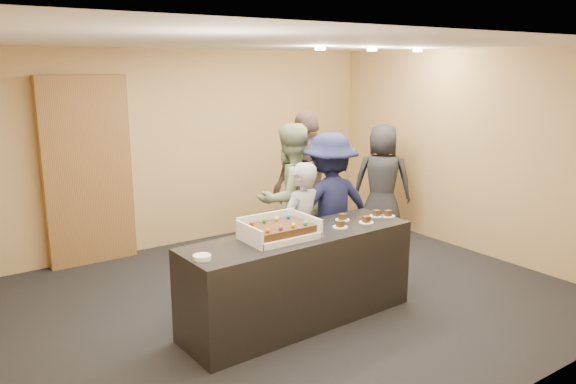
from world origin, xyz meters
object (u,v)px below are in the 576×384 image
(storage_cabinet, at_px, (88,171))
(person_server_grey, at_px, (301,232))
(cake_box, at_px, (278,233))
(plate_stack, at_px, (202,257))
(person_sage_man, at_px, (290,199))
(sheet_cake, at_px, (279,228))
(person_dark_suit, at_px, (382,182))
(person_brown_extra, at_px, (308,185))
(serving_counter, at_px, (299,278))
(person_navy_man, at_px, (330,208))

(storage_cabinet, xyz_separation_m, person_server_grey, (1.51, -2.47, -0.43))
(cake_box, relative_size, person_server_grey, 0.45)
(plate_stack, xyz_separation_m, person_sage_man, (1.83, 1.32, -0.01))
(sheet_cake, distance_m, person_dark_suit, 3.18)
(storage_cabinet, height_order, person_brown_extra, storage_cabinet)
(serving_counter, bearing_deg, plate_stack, -176.28)
(plate_stack, distance_m, person_navy_man, 2.20)
(person_brown_extra, bearing_deg, person_dark_suit, 173.80)
(storage_cabinet, bearing_deg, plate_stack, -88.63)
(person_sage_man, height_order, person_navy_man, person_sage_man)
(person_server_grey, bearing_deg, cake_box, 21.98)
(storage_cabinet, bearing_deg, person_brown_extra, -30.57)
(storage_cabinet, bearing_deg, person_sage_man, -41.90)
(person_server_grey, bearing_deg, storage_cabinet, -73.02)
(person_sage_man, bearing_deg, storage_cabinet, -44.96)
(person_sage_man, bearing_deg, person_dark_suit, -174.03)
(sheet_cake, xyz_separation_m, person_navy_man, (1.18, 0.71, -0.13))
(storage_cabinet, xyz_separation_m, person_navy_man, (2.11, -2.21, -0.32))
(storage_cabinet, bearing_deg, cake_box, -72.14)
(sheet_cake, xyz_separation_m, person_sage_man, (0.97, 1.21, -0.09))
(person_brown_extra, relative_size, person_dark_suit, 1.14)
(person_navy_man, bearing_deg, person_dark_suit, -143.49)
(serving_counter, bearing_deg, storage_cabinet, 109.76)
(cake_box, relative_size, sheet_cake, 1.17)
(storage_cabinet, bearing_deg, person_server_grey, -58.56)
(person_brown_extra, bearing_deg, storage_cabinet, -36.75)
(plate_stack, height_order, person_brown_extra, person_brown_extra)
(plate_stack, height_order, person_sage_man, person_sage_man)
(person_sage_man, relative_size, person_brown_extra, 0.95)
(person_navy_man, bearing_deg, serving_counter, 47.02)
(plate_stack, height_order, person_navy_man, person_navy_man)
(storage_cabinet, bearing_deg, sheet_cake, -72.29)
(person_server_grey, relative_size, person_navy_man, 0.86)
(storage_cabinet, bearing_deg, person_navy_man, -46.23)
(sheet_cake, distance_m, plate_stack, 0.87)
(plate_stack, distance_m, person_server_grey, 1.55)
(storage_cabinet, distance_m, person_brown_extra, 2.78)
(sheet_cake, bearing_deg, person_brown_extra, 45.86)
(storage_cabinet, distance_m, person_navy_man, 3.07)
(person_brown_extra, distance_m, person_dark_suit, 1.34)
(cake_box, xyz_separation_m, person_brown_extra, (1.46, 1.48, 0.02))
(serving_counter, height_order, person_sage_man, person_sage_man)
(sheet_cake, height_order, person_sage_man, person_sage_man)
(person_sage_man, bearing_deg, serving_counter, 55.73)
(plate_stack, relative_size, person_navy_man, 0.09)
(person_server_grey, distance_m, person_brown_extra, 1.39)
(storage_cabinet, relative_size, plate_stack, 15.46)
(serving_counter, distance_m, person_server_grey, 0.64)
(cake_box, distance_m, plate_stack, 0.87)
(person_navy_man, distance_m, person_dark_suit, 1.80)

